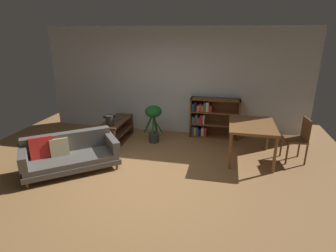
{
  "coord_description": "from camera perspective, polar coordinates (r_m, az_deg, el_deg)",
  "views": [
    {
      "loc": [
        1.39,
        -4.16,
        2.52
      ],
      "look_at": [
        0.3,
        0.78,
        0.8
      ],
      "focal_mm": 29.01,
      "sensor_mm": 36.0,
      "label": 1
    }
  ],
  "objects": [
    {
      "name": "ground_plane",
      "position": [
        5.06,
        -5.3,
        -11.17
      ],
      "size": [
        8.16,
        8.16,
        0.0
      ],
      "primitive_type": "plane",
      "color": "#9E7042"
    },
    {
      "name": "back_wall_panel",
      "position": [
        7.09,
        1.01,
        9.34
      ],
      "size": [
        6.8,
        0.1,
        2.7
      ],
      "primitive_type": "cube",
      "color": "silver",
      "rests_on": "ground_plane"
    },
    {
      "name": "fabric_couch",
      "position": [
        5.6,
        -20.11,
        -5.47
      ],
      "size": [
        1.86,
        1.71,
        0.71
      ],
      "color": "brown",
      "rests_on": "ground_plane"
    },
    {
      "name": "media_console",
      "position": [
        6.74,
        -10.81,
        -1.08
      ],
      "size": [
        0.45,
        1.21,
        0.54
      ],
      "color": "#56351E",
      "rests_on": "ground_plane"
    },
    {
      "name": "open_laptop",
      "position": [
        6.78,
        -11.35,
        1.6
      ],
      "size": [
        0.46,
        0.4,
        0.07
      ],
      "color": "#333338",
      "rests_on": "media_console"
    },
    {
      "name": "desk_speaker",
      "position": [
        6.3,
        -12.17,
        1.16
      ],
      "size": [
        0.17,
        0.17,
        0.23
      ],
      "color": "#2D2823",
      "rests_on": "media_console"
    },
    {
      "name": "potted_floor_plant",
      "position": [
        6.49,
        -3.06,
        1.64
      ],
      "size": [
        0.48,
        0.4,
        0.91
      ],
      "color": "#333338",
      "rests_on": "ground_plane"
    },
    {
      "name": "dining_table",
      "position": [
        5.82,
        17.21,
        -0.34
      ],
      "size": [
        0.92,
        1.2,
        0.77
      ],
      "color": "brown",
      "rests_on": "ground_plane"
    },
    {
      "name": "dining_chair_near",
      "position": [
        6.14,
        25.82,
        -2.11
      ],
      "size": [
        0.45,
        0.47,
        0.92
      ],
      "color": "brown",
      "rests_on": "ground_plane"
    },
    {
      "name": "bookshelf",
      "position": [
        6.98,
        8.92,
        1.68
      ],
      "size": [
        1.22,
        0.32,
        1.0
      ],
      "color": "brown",
      "rests_on": "ground_plane"
    }
  ]
}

